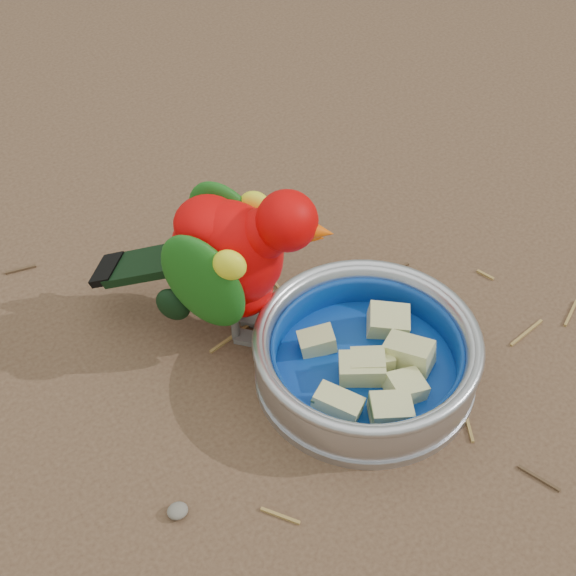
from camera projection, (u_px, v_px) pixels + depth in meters
ground at (366, 448)px, 0.85m from camera, size 60.00×60.00×0.00m
food_bowl at (365, 372)px, 0.91m from camera, size 0.23×0.23×0.02m
bowl_wall at (367, 353)px, 0.89m from camera, size 0.23×0.23×0.04m
fruit_wedges at (366, 358)px, 0.89m from camera, size 0.14×0.14×0.03m
lory_parrot at (232, 266)px, 0.89m from camera, size 0.24×0.25×0.19m
ground_debris at (349, 444)px, 0.85m from camera, size 0.90×0.80×0.01m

